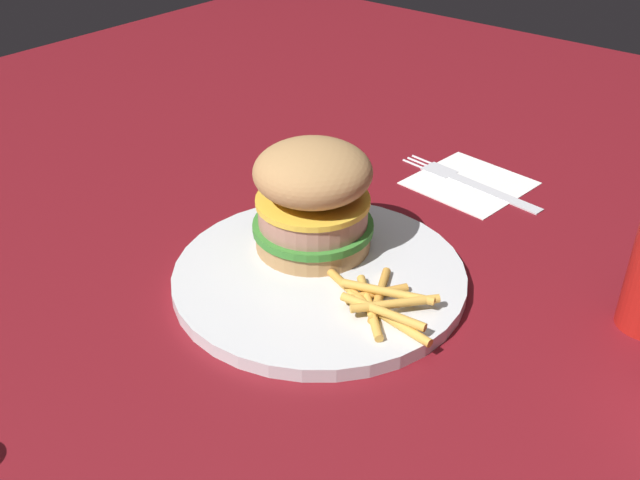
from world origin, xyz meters
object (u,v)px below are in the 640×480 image
Objects in this scene: fork at (469,180)px; plate at (320,276)px; fries_pile at (379,302)px; sandwich at (313,197)px; napkin at (470,183)px.

plate is at bearing -91.86° from fork.
fries_pile reaches higher than plate.
sandwich reaches higher than fork.
fork is at bearing 103.70° from fries_pile.
plate is 0.07m from sandwich.
fries_pile reaches higher than fork.
sandwich reaches higher than plate.
fries_pile is (0.10, -0.04, -0.04)m from sandwich.
sandwich is 0.23m from fork.
fries_pile reaches higher than napkin.
sandwich is 0.62× the size of fork.
fork is at bearing 80.05° from sandwich.
napkin is at bearing 79.64° from sandwich.
napkin is (-0.06, 0.25, -0.02)m from fries_pile.
sandwich is 0.12m from fries_pile.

